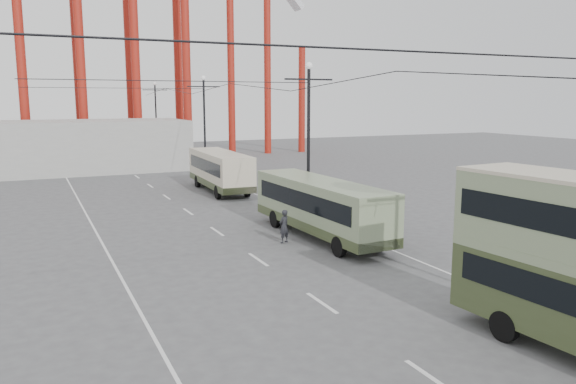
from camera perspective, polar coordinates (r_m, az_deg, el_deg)
ground at (r=17.69m, az=12.81°, el=-14.60°), size 160.00×160.00×0.00m
road_markings at (r=34.39m, az=-8.90°, el=-2.64°), size 12.52×120.00×0.01m
lamp_post_mid at (r=34.52m, az=2.09°, el=5.35°), size 3.20×0.44×9.32m
lamp_post_far at (r=55.00m, az=-8.48°, el=6.77°), size 3.20×0.44×9.32m
lamp_post_distant at (r=76.32m, az=-13.25°, el=7.34°), size 3.20×0.44×9.32m
fairground_shed at (r=59.97m, az=-21.09°, el=4.37°), size 22.00×10.00×5.00m
single_decker_green at (r=29.05m, az=3.33°, el=-1.39°), size 2.80×10.65×2.99m
single_decker_cream at (r=43.84m, az=-6.92°, el=2.28°), size 2.84×9.94×3.07m
pedestrian at (r=28.10m, az=-0.41°, el=-3.51°), size 0.72×0.61×1.68m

